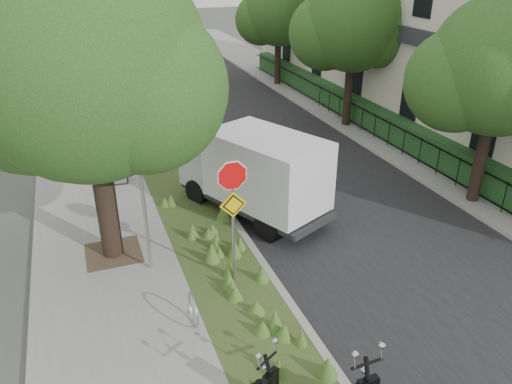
% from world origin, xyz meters
% --- Properties ---
extents(ground, '(120.00, 120.00, 0.00)m').
position_xyz_m(ground, '(0.00, 0.00, 0.00)').
color(ground, '#4C5147').
rests_on(ground, ground).
extents(sidewalk_near, '(3.50, 60.00, 0.12)m').
position_xyz_m(sidewalk_near, '(-4.25, 10.00, 0.06)').
color(sidewalk_near, gray).
rests_on(sidewalk_near, ground).
extents(verge, '(2.00, 60.00, 0.12)m').
position_xyz_m(verge, '(-1.50, 10.00, 0.06)').
color(verge, '#384F22').
rests_on(verge, ground).
extents(kerb_near, '(0.20, 60.00, 0.13)m').
position_xyz_m(kerb_near, '(-0.50, 10.00, 0.07)').
color(kerb_near, '#9E9991').
rests_on(kerb_near, ground).
extents(road, '(7.00, 60.00, 0.01)m').
position_xyz_m(road, '(3.00, 10.00, 0.01)').
color(road, black).
rests_on(road, ground).
extents(kerb_far, '(0.20, 60.00, 0.13)m').
position_xyz_m(kerb_far, '(6.50, 10.00, 0.07)').
color(kerb_far, '#9E9991').
rests_on(kerb_far, ground).
extents(footpath_far, '(3.20, 60.00, 0.12)m').
position_xyz_m(footpath_far, '(8.20, 10.00, 0.06)').
color(footpath_far, gray).
rests_on(footpath_far, ground).
extents(street_tree_main, '(6.21, 5.54, 7.66)m').
position_xyz_m(street_tree_main, '(-4.08, 2.86, 4.80)').
color(street_tree_main, black).
rests_on(street_tree_main, ground).
extents(bare_post, '(0.08, 0.08, 4.00)m').
position_xyz_m(bare_post, '(-3.20, 1.80, 2.12)').
color(bare_post, '#A5A8AD').
rests_on(bare_post, ground).
extents(bike_hoop, '(0.06, 0.78, 0.77)m').
position_xyz_m(bike_hoop, '(-2.70, -0.60, 0.50)').
color(bike_hoop, '#A5A8AD').
rests_on(bike_hoop, ground).
extents(sign_assembly, '(0.94, 0.08, 3.22)m').
position_xyz_m(sign_assembly, '(-1.40, 0.58, 2.33)').
color(sign_assembly, '#A5A8AD').
rests_on(sign_assembly, ground).
extents(fence_far, '(0.04, 24.00, 1.00)m').
position_xyz_m(fence_far, '(7.20, 10.00, 0.67)').
color(fence_far, black).
rests_on(fence_far, ground).
extents(hedge_far, '(1.00, 24.00, 1.10)m').
position_xyz_m(hedge_far, '(7.90, 10.00, 0.67)').
color(hedge_far, '#1A4922').
rests_on(hedge_far, footpath_far).
extents(terrace_houses, '(7.40, 26.40, 8.20)m').
position_xyz_m(terrace_houses, '(11.49, 10.00, 4.16)').
color(terrace_houses, beige).
rests_on(terrace_houses, ground).
extents(far_tree_a, '(4.60, 4.10, 6.22)m').
position_xyz_m(far_tree_a, '(6.94, 2.05, 4.13)').
color(far_tree_a, black).
rests_on(far_tree_a, ground).
extents(far_tree_b, '(4.83, 4.31, 6.56)m').
position_xyz_m(far_tree_b, '(6.94, 10.05, 4.37)').
color(far_tree_b, black).
rests_on(far_tree_b, ground).
extents(far_tree_c, '(4.37, 3.89, 5.93)m').
position_xyz_m(far_tree_c, '(6.94, 18.04, 3.95)').
color(far_tree_c, black).
rests_on(far_tree_c, ground).
extents(box_truck, '(3.71, 5.19, 2.20)m').
position_xyz_m(box_truck, '(0.31, 3.77, 1.44)').
color(box_truck, '#262628').
rests_on(box_truck, ground).
extents(utility_cabinet, '(0.97, 0.70, 1.21)m').
position_xyz_m(utility_cabinet, '(-3.49, 7.30, 0.70)').
color(utility_cabinet, '#262628').
rests_on(utility_cabinet, ground).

